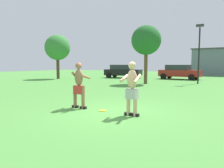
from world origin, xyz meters
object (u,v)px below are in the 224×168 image
player_with_cap (79,83)px  player_in_gray (132,87)px  tree_right_field (146,41)px  car_black_near_post (123,71)px  car_red_mid_lot (179,72)px  tree_behind_players (57,48)px  lamp_post (199,47)px  frisbee (103,111)px

player_with_cap → player_in_gray: bearing=-1.2°
tree_right_field → car_black_near_post: bearing=132.3°
player_in_gray → car_red_mid_lot: 17.61m
car_black_near_post → tree_right_field: (5.21, -5.72, 2.78)m
car_black_near_post → tree_behind_players: size_ratio=0.91×
player_in_gray → tree_behind_players: 18.47m
lamp_post → tree_behind_players: lamp_post is taller
player_with_cap → tree_right_field: bearing=98.3°
player_in_gray → car_red_mid_lot: player_in_gray is taller
car_red_mid_lot → tree_right_field: tree_right_field is taller
player_with_cap → car_red_mid_lot: 17.39m
player_in_gray → lamp_post: size_ratio=0.35×
car_black_near_post → tree_right_field: size_ratio=0.92×
player_in_gray → player_with_cap: bearing=178.8°
player_in_gray → car_black_near_post: size_ratio=0.39×
frisbee → tree_right_field: (-2.57, 10.48, 3.59)m
player_with_cap → tree_behind_players: bearing=137.9°
car_black_near_post → tree_right_field: tree_right_field is taller
player_in_gray → tree_behind_players: bearing=142.4°
lamp_post → tree_right_field: size_ratio=1.02×
player_with_cap → car_black_near_post: size_ratio=0.39×
frisbee → car_black_near_post: 18.00m
frisbee → car_red_mid_lot: size_ratio=0.06×
car_red_mid_lot → tree_right_field: 7.48m
player_in_gray → tree_right_field: bearing=109.5°
lamp_post → player_with_cap: bearing=-100.0°
car_red_mid_lot → lamp_post: size_ratio=0.90×
car_red_mid_lot → lamp_post: 5.74m
player_in_gray → tree_right_field: size_ratio=0.36×
car_red_mid_lot → player_in_gray: bearing=-81.7°
frisbee → lamp_post: lamp_post is taller
player_with_cap → lamp_post: size_ratio=0.35×
lamp_post → frisbee: bearing=-95.5°
player_in_gray → frisbee: size_ratio=6.60×
player_in_gray → lamp_post: (0.06, 12.85, 2.17)m
player_in_gray → frisbee: 1.49m
car_black_near_post → player_with_cap: bearing=-67.4°
car_black_near_post → tree_behind_players: 8.01m
player_in_gray → car_black_near_post: player_in_gray is taller
frisbee → car_black_near_post: size_ratio=0.06×
car_black_near_post → car_red_mid_lot: size_ratio=1.01×
player_with_cap → car_red_mid_lot: (-0.35, 17.38, -0.13)m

